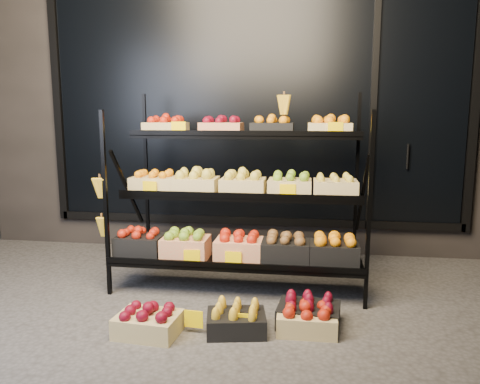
% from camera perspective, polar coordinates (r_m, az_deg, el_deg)
% --- Properties ---
extents(ground, '(24.00, 24.00, 0.00)m').
position_cam_1_polar(ground, '(3.65, -1.39, -14.21)').
color(ground, '#514F4C').
rests_on(ground, ground).
extents(building, '(6.00, 2.08, 3.50)m').
position_cam_1_polar(building, '(5.92, 2.82, 12.21)').
color(building, '#2D2826').
rests_on(building, ground).
extents(display_rack, '(2.18, 1.02, 1.75)m').
position_cam_1_polar(display_rack, '(3.99, -0.12, -0.30)').
color(display_rack, black).
rests_on(display_rack, ground).
extents(tag_floor_a, '(0.13, 0.01, 0.12)m').
position_cam_1_polar(tag_floor_a, '(3.30, -5.67, -15.79)').
color(tag_floor_a, '#FBD000').
rests_on(tag_floor_a, ground).
extents(tag_floor_b, '(0.13, 0.01, 0.12)m').
position_cam_1_polar(tag_floor_b, '(3.24, 0.86, -16.25)').
color(tag_floor_b, '#FBD000').
rests_on(tag_floor_b, ground).
extents(floor_crate_left, '(0.44, 0.34, 0.21)m').
position_cam_1_polar(floor_crate_left, '(3.31, -11.15, -15.16)').
color(floor_crate_left, '#D3BD7A').
rests_on(floor_crate_left, ground).
extents(floor_crate_midleft, '(0.44, 0.36, 0.20)m').
position_cam_1_polar(floor_crate_midleft, '(3.28, -0.46, -15.26)').
color(floor_crate_midleft, black).
rests_on(floor_crate_midleft, ground).
extents(floor_crate_midright, '(0.40, 0.30, 0.20)m').
position_cam_1_polar(floor_crate_midright, '(3.33, 8.13, -14.97)').
color(floor_crate_midright, '#D3BD7A').
rests_on(floor_crate_midright, ground).
extents(floor_crate_right, '(0.46, 0.36, 0.21)m').
position_cam_1_polar(floor_crate_right, '(3.41, 8.36, -14.25)').
color(floor_crate_right, black).
rests_on(floor_crate_right, ground).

